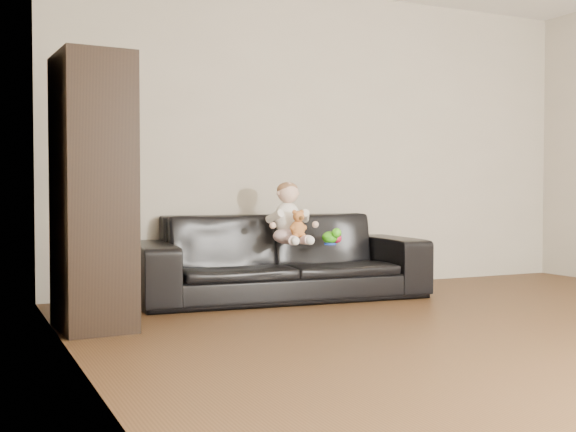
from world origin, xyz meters
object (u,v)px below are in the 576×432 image
baby (289,217)px  toy_blue_disc (330,244)px  teddy_bear (298,224)px  toy_rattle (337,238)px  cabinet (93,193)px  sofa (280,257)px  toy_green (330,237)px

baby → toy_blue_disc: bearing=-24.9°
teddy_bear → toy_rattle: size_ratio=2.71×
cabinet → sofa: bearing=19.7°
teddy_bear → toy_rattle: (0.40, 0.11, -0.12)m
baby → sofa: bearing=105.8°
toy_blue_disc → toy_rattle: bearing=45.1°
cabinet → baby: 1.68m
toy_green → sofa: bearing=152.1°
toy_green → toy_blue_disc: 0.12m
baby → toy_rattle: size_ratio=6.25×
sofa → toy_green: 0.42m
baby → toy_blue_disc: 0.38m
toy_green → toy_rattle: size_ratio=1.81×
baby → toy_rattle: 0.44m
cabinet → teddy_bear: size_ratio=8.01×
sofa → teddy_bear: (0.03, -0.27, 0.27)m
sofa → cabinet: (-1.55, -0.67, 0.51)m
teddy_bear → toy_rattle: teddy_bear is taller
baby → toy_blue_disc: (0.28, -0.16, -0.21)m
toy_rattle → cabinet: bearing=-165.4°
cabinet → toy_blue_disc: 1.93m
sofa → toy_blue_disc: size_ratio=24.40×
toy_blue_disc → sofa: bearing=136.7°
sofa → toy_blue_disc: bearing=-39.3°
sofa → baby: size_ratio=4.69×
teddy_bear → toy_rattle: bearing=34.4°
sofa → teddy_bear: teddy_bear is taller
baby → toy_green: baby is taller
cabinet → toy_green: cabinet is taller
sofa → toy_green: size_ratio=16.16×
teddy_bear → toy_blue_disc: (0.27, -0.01, -0.16)m
sofa → teddy_bear: size_ratio=10.81×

